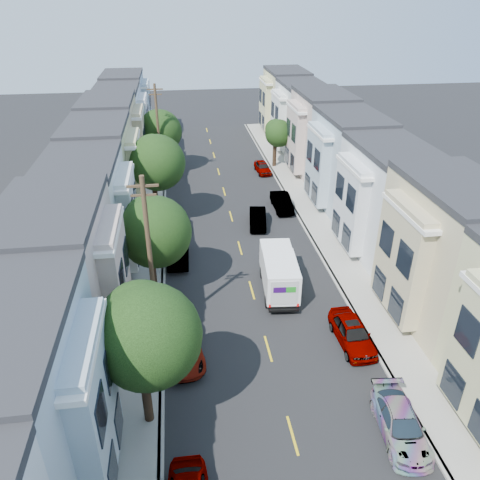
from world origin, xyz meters
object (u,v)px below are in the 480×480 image
(utility_pole_far, at_px, (159,134))
(parked_right_b, at_px, (352,333))
(tree_d, at_px, (156,163))
(utility_pole_near, at_px, (151,262))
(fedex_truck, at_px, (279,272))
(parked_left_c, at_px, (182,347))
(lead_sedan, at_px, (258,219))
(parked_right_a, at_px, (400,424))
(parked_left_d, at_px, (178,252))
(tree_far_r, at_px, (278,134))
(parked_right_c, at_px, (282,202))
(tree_e, at_px, (159,132))
(tree_b, at_px, (146,337))
(parked_right_d, at_px, (263,167))
(tree_c, at_px, (154,232))

(utility_pole_far, height_order, parked_right_b, utility_pole_far)
(tree_d, height_order, parked_right_b, tree_d)
(utility_pole_near, distance_m, fedex_truck, 9.65)
(utility_pole_far, xyz_separation_m, parked_left_c, (1.40, -27.97, -4.49))
(lead_sedan, xyz_separation_m, parked_right_a, (2.81, -22.43, -0.00))
(fedex_truck, xyz_separation_m, parked_left_d, (-6.69, 5.02, -0.77))
(fedex_truck, bearing_deg, parked_right_a, -71.02)
(parked_left_d, bearing_deg, parked_right_b, -46.32)
(lead_sedan, bearing_deg, parked_right_a, -74.64)
(fedex_truck, bearing_deg, parked_left_d, 148.06)
(lead_sedan, relative_size, parked_right_b, 0.87)
(tree_far_r, distance_m, parked_right_c, 12.45)
(lead_sedan, distance_m, parked_right_c, 4.18)
(tree_far_r, relative_size, parked_left_c, 1.15)
(tree_d, distance_m, fedex_truck, 14.84)
(tree_d, relative_size, parked_left_d, 1.79)
(parked_right_b, bearing_deg, utility_pole_near, 167.33)
(parked_right_b, relative_size, parked_right_c, 1.07)
(tree_far_r, xyz_separation_m, parked_left_c, (-11.79, -30.76, -3.23))
(tree_e, relative_size, tree_far_r, 1.28)
(tree_b, xyz_separation_m, parked_right_c, (11.20, 23.15, -4.39))
(tree_far_r, height_order, parked_right_b, tree_far_r)
(lead_sedan, xyz_separation_m, parked_right_d, (2.81, 13.17, -0.05))
(tree_e, height_order, parked_right_b, tree_e)
(parked_right_a, distance_m, parked_right_c, 25.52)
(tree_e, distance_m, parked_right_a, 39.06)
(fedex_truck, distance_m, lead_sedan, 10.09)
(utility_pole_near, bearing_deg, parked_right_c, 56.50)
(tree_c, height_order, parked_left_d, tree_c)
(parked_left_c, relative_size, parked_right_d, 1.25)
(tree_c, xyz_separation_m, parked_right_b, (11.20, -6.86, -3.84))
(tree_c, bearing_deg, tree_b, -90.00)
(parked_right_c, relative_size, parked_right_d, 1.12)
(tree_d, bearing_deg, tree_far_r, 45.11)
(parked_left_d, bearing_deg, parked_right_d, 63.55)
(tree_c, relative_size, utility_pole_far, 0.69)
(tree_d, height_order, parked_right_d, tree_d)
(tree_d, xyz_separation_m, tree_e, (0.00, 13.06, -0.87))
(tree_b, distance_m, utility_pole_near, 6.23)
(parked_right_b, distance_m, parked_right_d, 29.16)
(tree_far_r, relative_size, fedex_truck, 0.98)
(tree_e, distance_m, parked_right_b, 32.96)
(utility_pole_far, distance_m, lead_sedan, 15.44)
(tree_e, relative_size, lead_sedan, 1.76)
(tree_e, xyz_separation_m, parked_right_a, (11.20, -37.20, -4.00))
(tree_c, xyz_separation_m, tree_far_r, (13.20, 24.08, -0.68))
(parked_right_a, bearing_deg, parked_left_d, 124.85)
(tree_far_r, height_order, parked_right_c, tree_far_r)
(tree_far_r, relative_size, parked_left_d, 1.25)
(tree_e, bearing_deg, parked_right_c, -46.20)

